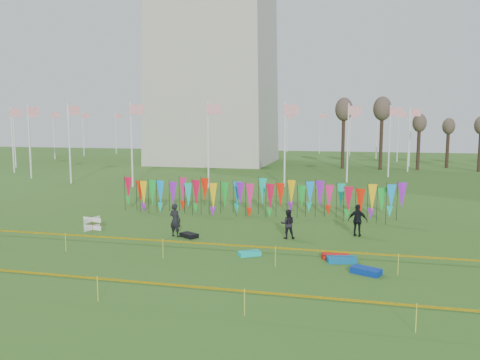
% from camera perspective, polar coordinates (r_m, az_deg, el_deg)
% --- Properties ---
extents(ground, '(160.00, 160.00, 0.00)m').
position_cam_1_polar(ground, '(22.30, -3.31, -8.92)').
color(ground, '#305517').
rests_on(ground, ground).
extents(flagpole_ring, '(57.40, 56.16, 8.00)m').
position_cam_1_polar(flagpole_ring, '(71.47, -2.98, 5.35)').
color(flagpole_ring, silver).
rests_on(flagpole_ring, ground).
extents(banner_row, '(18.64, 0.64, 2.30)m').
position_cam_1_polar(banner_row, '(30.54, 2.09, -1.82)').
color(banner_row, black).
rests_on(banner_row, ground).
extents(caution_tape_near, '(26.00, 0.02, 0.90)m').
position_cam_1_polar(caution_tape_near, '(20.95, -4.96, -7.77)').
color(caution_tape_near, '#FCC505').
rests_on(caution_tape_near, ground).
extents(caution_tape_far, '(26.00, 0.02, 0.90)m').
position_cam_1_polar(caution_tape_far, '(16.22, -11.02, -12.35)').
color(caution_tape_far, '#FCC505').
rests_on(caution_tape_far, ground).
extents(box_kite, '(0.67, 0.67, 0.74)m').
position_cam_1_polar(box_kite, '(28.15, -17.59, -5.09)').
color(box_kite, '#B72B0D').
rests_on(box_kite, ground).
extents(person_left, '(0.75, 0.62, 1.80)m').
position_cam_1_polar(person_left, '(25.48, -7.92, -4.85)').
color(person_left, black).
rests_on(person_left, ground).
extents(person_mid, '(0.83, 0.60, 1.57)m').
position_cam_1_polar(person_mid, '(24.96, 5.84, -5.35)').
color(person_mid, black).
rests_on(person_mid, ground).
extents(person_right, '(1.10, 0.73, 1.75)m').
position_cam_1_polar(person_right, '(26.05, 14.17, -4.80)').
color(person_right, black).
rests_on(person_right, ground).
extents(kite_bag_turquoise, '(1.12, 0.96, 0.20)m').
position_cam_1_polar(kite_bag_turquoise, '(21.86, 1.17, -8.96)').
color(kite_bag_turquoise, '#0DCEC8').
rests_on(kite_bag_turquoise, ground).
extents(kite_bag_blue, '(1.31, 1.03, 0.24)m').
position_cam_1_polar(kite_bag_blue, '(20.03, 15.11, -10.65)').
color(kite_bag_blue, '#092F99').
rests_on(kite_bag_blue, ground).
extents(kite_bag_red, '(1.32, 0.80, 0.23)m').
position_cam_1_polar(kite_bag_red, '(21.83, 11.60, -9.09)').
color(kite_bag_red, red).
rests_on(kite_bag_red, ground).
extents(kite_bag_black, '(1.11, 0.97, 0.22)m').
position_cam_1_polar(kite_bag_black, '(25.37, -6.23, -6.71)').
color(kite_bag_black, black).
rests_on(kite_bag_black, ground).
extents(kite_bag_teal, '(1.35, 0.86, 0.24)m').
position_cam_1_polar(kite_bag_teal, '(21.34, 12.27, -9.47)').
color(kite_bag_teal, '#0B62A6').
rests_on(kite_bag_teal, ground).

